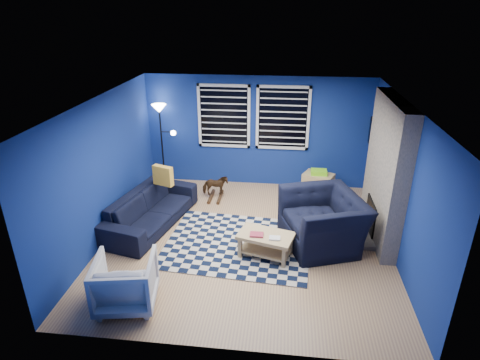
# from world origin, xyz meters

# --- Properties ---
(floor) EXTENTS (5.00, 5.00, 0.00)m
(floor) POSITION_xyz_m (0.00, 0.00, 0.00)
(floor) COLOR tan
(floor) RESTS_ON ground
(ceiling) EXTENTS (5.00, 5.00, 0.00)m
(ceiling) POSITION_xyz_m (0.00, 0.00, 2.50)
(ceiling) COLOR white
(ceiling) RESTS_ON wall_back
(wall_back) EXTENTS (5.00, 0.00, 5.00)m
(wall_back) POSITION_xyz_m (0.00, 2.50, 1.25)
(wall_back) COLOR navy
(wall_back) RESTS_ON floor
(wall_left) EXTENTS (0.00, 5.00, 5.00)m
(wall_left) POSITION_xyz_m (-2.50, 0.00, 1.25)
(wall_left) COLOR navy
(wall_left) RESTS_ON floor
(wall_right) EXTENTS (0.00, 5.00, 5.00)m
(wall_right) POSITION_xyz_m (2.50, 0.00, 1.25)
(wall_right) COLOR navy
(wall_right) RESTS_ON floor
(fireplace) EXTENTS (0.65, 2.00, 2.50)m
(fireplace) POSITION_xyz_m (2.36, 0.50, 1.20)
(fireplace) COLOR gray
(fireplace) RESTS_ON floor
(window_left) EXTENTS (1.17, 0.06, 1.42)m
(window_left) POSITION_xyz_m (-0.75, 2.46, 1.60)
(window_left) COLOR black
(window_left) RESTS_ON wall_back
(window_right) EXTENTS (1.17, 0.06, 1.42)m
(window_right) POSITION_xyz_m (0.55, 2.46, 1.60)
(window_right) COLOR black
(window_right) RESTS_ON wall_back
(tv) EXTENTS (0.07, 1.00, 0.58)m
(tv) POSITION_xyz_m (2.45, 2.00, 1.40)
(tv) COLOR black
(tv) RESTS_ON wall_right
(rug) EXTENTS (2.64, 2.18, 0.02)m
(rug) POSITION_xyz_m (-0.13, -0.15, 0.01)
(rug) COLOR black
(rug) RESTS_ON floor
(sofa) EXTENTS (2.38, 1.36, 0.65)m
(sofa) POSITION_xyz_m (-1.85, 0.36, 0.33)
(sofa) COLOR black
(sofa) RESTS_ON floor
(armchair_big) EXTENTS (1.72, 1.61, 0.91)m
(armchair_big) POSITION_xyz_m (1.33, 0.06, 0.45)
(armchair_big) COLOR black
(armchair_big) RESTS_ON floor
(armchair_bent) EXTENTS (0.94, 0.95, 0.75)m
(armchair_bent) POSITION_xyz_m (-1.49, -1.84, 0.38)
(armchair_bent) COLOR gray
(armchair_bent) RESTS_ON floor
(rocking_horse) EXTENTS (0.37, 0.58, 0.46)m
(rocking_horse) POSITION_xyz_m (-0.83, 1.60, 0.30)
(rocking_horse) COLOR #4D2B18
(rocking_horse) RESTS_ON floor
(coffee_table) EXTENTS (1.00, 0.74, 0.45)m
(coffee_table) POSITION_xyz_m (0.37, -0.47, 0.31)
(coffee_table) COLOR tan
(coffee_table) RESTS_ON rug
(cabinet) EXTENTS (0.73, 0.63, 0.61)m
(cabinet) POSITION_xyz_m (1.38, 1.98, 0.27)
(cabinet) COLOR tan
(cabinet) RESTS_ON floor
(floor_lamp) EXTENTS (0.51, 0.31, 1.88)m
(floor_lamp) POSITION_xyz_m (-2.13, 2.25, 1.54)
(floor_lamp) COLOR black
(floor_lamp) RESTS_ON floor
(throw_pillow) EXTENTS (0.42, 0.25, 0.39)m
(throw_pillow) POSITION_xyz_m (-1.70, 0.77, 0.85)
(throw_pillow) COLOR gold
(throw_pillow) RESTS_ON sofa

